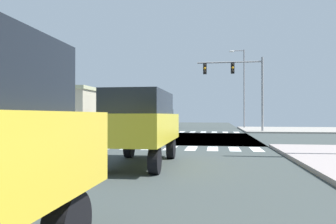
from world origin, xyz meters
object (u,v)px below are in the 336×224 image
object	(u,v)px
street_lamp	(242,82)
bank_building	(48,108)
sedan_nearside_1	(152,118)
suv_leading_3	(165,116)
suv_crossing_2	(129,117)
sedan_queued_2	(160,118)
suv_inner_5	(142,116)
suv_farside_1	(140,121)
traffic_signal_mast	(237,77)

from	to	relation	value
street_lamp	bank_building	world-z (taller)	street_lamp
sedan_nearside_1	suv_leading_3	bearing A→B (deg)	115.23
bank_building	suv_crossing_2	xyz separation A→B (m)	(11.04, -2.89, -1.05)
sedan_nearside_1	suv_leading_3	world-z (taller)	suv_leading_3
sedan_nearside_1	suv_leading_3	xyz separation A→B (m)	(3.00, -6.37, 0.28)
sedan_queued_2	suv_leading_3	distance (m)	13.90
street_lamp	sedan_queued_2	size ratio (longest dim) A/B	2.11
bank_building	suv_crossing_2	world-z (taller)	bank_building
sedan_queued_2	suv_inner_5	xyz separation A→B (m)	(-0.00, -13.94, 0.28)
street_lamp	suv_farside_1	world-z (taller)	street_lamp
suv_leading_3	suv_inner_5	bearing A→B (deg)	6.93
street_lamp	suv_farside_1	xyz separation A→B (m)	(-5.38, -27.57, -3.95)
sedan_queued_2	suv_inner_5	distance (m)	13.94
traffic_signal_mast	bank_building	size ratio (longest dim) A/B	0.49
traffic_signal_mast	suv_leading_3	bearing A→B (deg)	128.79
traffic_signal_mast	suv_inner_5	distance (m)	15.55
suv_farside_1	suv_leading_3	world-z (taller)	same
street_lamp	suv_leading_3	world-z (taller)	street_lamp
suv_crossing_2	sedan_queued_2	size ratio (longest dim) A/B	1.07
street_lamp	traffic_signal_mast	bearing A→B (deg)	-97.91
bank_building	suv_farside_1	size ratio (longest dim) A/B	3.03
traffic_signal_mast	sedan_queued_2	xyz separation A→B (m)	(-11.33, 23.94, -3.92)
street_lamp	bank_building	bearing A→B (deg)	-178.38
sedan_nearside_1	sedan_queued_2	world-z (taller)	same
suv_leading_3	bank_building	bearing A→B (deg)	13.89
sedan_nearside_1	suv_farside_1	world-z (taller)	suv_farside_1
traffic_signal_mast	suv_inner_5	xyz separation A→B (m)	(-11.33, 10.00, -3.64)
sedan_nearside_1	suv_crossing_2	size ratio (longest dim) A/B	0.93
sedan_queued_2	suv_leading_3	world-z (taller)	suv_leading_3
suv_farside_1	suv_inner_5	size ratio (longest dim) A/B	1.00
suv_crossing_2	street_lamp	bearing A→B (deg)	-164.00
bank_building	suv_farside_1	bearing A→B (deg)	-56.17
traffic_signal_mast	suv_crossing_2	world-z (taller)	traffic_signal_mast
suv_leading_3	suv_inner_5	size ratio (longest dim) A/B	1.00
street_lamp	suv_crossing_2	xyz separation A→B (m)	(-12.38, -3.55, -3.95)
sedan_queued_2	suv_inner_5	size ratio (longest dim) A/B	0.93
street_lamp	sedan_nearside_1	world-z (taller)	street_lamp
street_lamp	suv_crossing_2	distance (m)	13.47
traffic_signal_mast	suv_farside_1	size ratio (longest dim) A/B	1.49
suv_farside_1	street_lamp	bearing A→B (deg)	78.96
street_lamp	suv_farside_1	bearing A→B (deg)	-101.04
suv_farside_1	suv_inner_5	bearing A→B (deg)	103.13
suv_farside_1	suv_inner_5	distance (m)	30.82
traffic_signal_mast	suv_farside_1	distance (m)	20.80
bank_building	suv_farside_1	distance (m)	32.41
sedan_queued_2	suv_leading_3	xyz separation A→B (m)	(3.00, -13.57, 0.28)
bank_building	suv_leading_3	bearing A→B (deg)	13.89
suv_inner_5	traffic_signal_mast	bearing A→B (deg)	138.57
traffic_signal_mast	suv_leading_3	xyz separation A→B (m)	(-8.33, 10.37, -3.64)
suv_farside_1	suv_leading_3	xyz separation A→B (m)	(-4.00, 30.38, 0.00)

